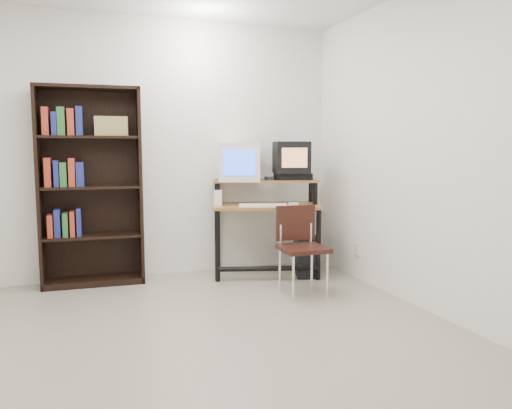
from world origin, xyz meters
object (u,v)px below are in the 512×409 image
object	(u,v)px
crt_monitor	(240,162)
crt_tv	(291,157)
pc_tower	(305,254)
school_chair	(300,240)
bookshelf	(91,185)
computer_desk	(266,210)

from	to	relation	value
crt_monitor	crt_tv	distance (m)	0.54
pc_tower	school_chair	distance (m)	0.74
crt_tv	pc_tower	bearing A→B (deg)	-44.48
pc_tower	school_chair	size ratio (longest dim) A/B	0.57
pc_tower	bookshelf	xyz separation A→B (m)	(-2.09, 0.38, 0.75)
computer_desk	crt_monitor	world-z (taller)	crt_monitor
bookshelf	crt_monitor	bearing A→B (deg)	-0.78
computer_desk	crt_monitor	bearing A→B (deg)	162.65
computer_desk	bookshelf	distance (m)	1.74
crt_tv	pc_tower	distance (m)	1.02
crt_monitor	crt_tv	bearing A→B (deg)	4.88
pc_tower	bookshelf	size ratio (longest dim) A/B	0.24
school_chair	bookshelf	world-z (taller)	bookshelf
pc_tower	bookshelf	distance (m)	2.25
bookshelf	pc_tower	bearing A→B (deg)	-7.53
crt_monitor	bookshelf	xyz separation A→B (m)	(-1.47, 0.09, -0.20)
crt_monitor	crt_tv	world-z (taller)	crt_tv
crt_tv	computer_desk	bearing A→B (deg)	-164.14
computer_desk	crt_monitor	size ratio (longest dim) A/B	2.25
crt_tv	pc_tower	world-z (taller)	crt_tv
crt_tv	bookshelf	size ratio (longest dim) A/B	0.22
school_chair	bookshelf	bearing A→B (deg)	152.11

